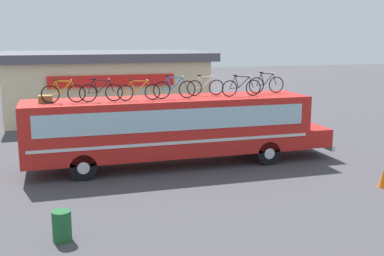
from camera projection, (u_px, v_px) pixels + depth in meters
name	position (u px, v px, depth m)	size (l,w,h in m)	color
ground_plane	(170.00, 165.00, 19.85)	(120.00, 120.00, 0.00)	#423F44
bus	(174.00, 126.00, 19.59)	(13.16, 2.62, 2.87)	red
luggage_bag_1	(45.00, 99.00, 17.94)	(0.52, 0.49, 0.28)	olive
rooftop_bicycle_1	(63.00, 93.00, 17.81)	(1.66, 0.44, 0.92)	black
rooftop_bicycle_2	(101.00, 92.00, 18.14)	(1.70, 0.44, 0.92)	black
rooftop_bicycle_3	(139.00, 91.00, 18.50)	(1.73, 0.44, 0.86)	black
rooftop_bicycle_4	(174.00, 89.00, 19.06)	(1.79, 0.44, 0.96)	black
rooftop_bicycle_5	(205.00, 87.00, 20.06)	(1.67, 0.44, 0.89)	black
rooftop_bicycle_6	(241.00, 87.00, 19.81)	(1.78, 0.44, 0.92)	black
rooftop_bicycle_7	(266.00, 84.00, 20.89)	(1.70, 0.44, 0.96)	black
roadside_building	(105.00, 83.00, 32.18)	(13.62, 8.99, 4.34)	beige
trash_bin	(62.00, 226.00, 12.44)	(0.51, 0.51, 0.83)	#1E592D
traffic_cone	(383.00, 179.00, 16.85)	(0.33, 0.33, 0.65)	orange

